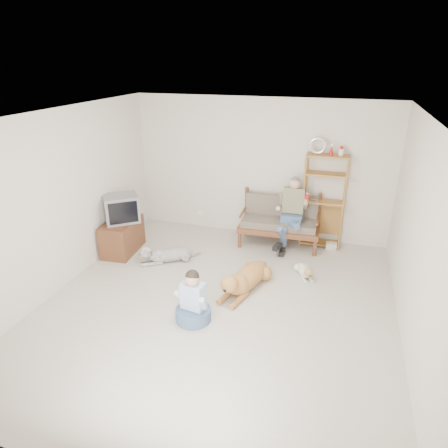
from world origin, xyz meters
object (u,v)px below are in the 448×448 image
(etagere, at_px, (323,200))
(golden_retriever, at_px, (245,279))
(tv_stand, at_px, (122,236))
(loveseat, at_px, (280,220))

(etagere, bearing_deg, golden_retriever, -116.33)
(etagere, height_order, tv_stand, etagere)
(etagere, bearing_deg, tv_stand, -158.74)
(loveseat, bearing_deg, golden_retriever, -99.29)
(tv_stand, bearing_deg, etagere, 17.02)
(etagere, xyz_separation_m, tv_stand, (-3.48, -1.36, -0.61))
(tv_stand, bearing_deg, golden_retriever, -18.58)
(etagere, height_order, golden_retriever, etagere)
(golden_retriever, bearing_deg, loveseat, 98.47)
(etagere, distance_m, tv_stand, 3.79)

